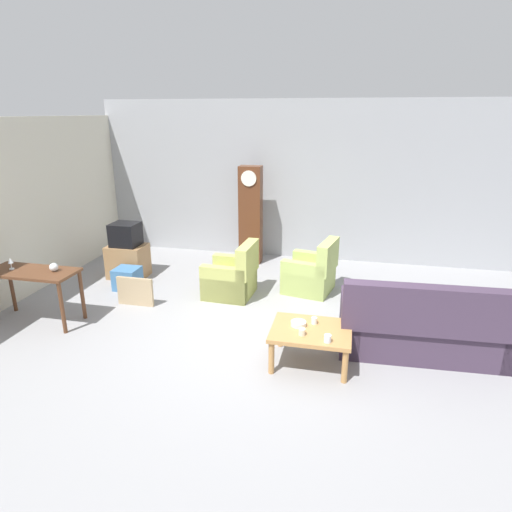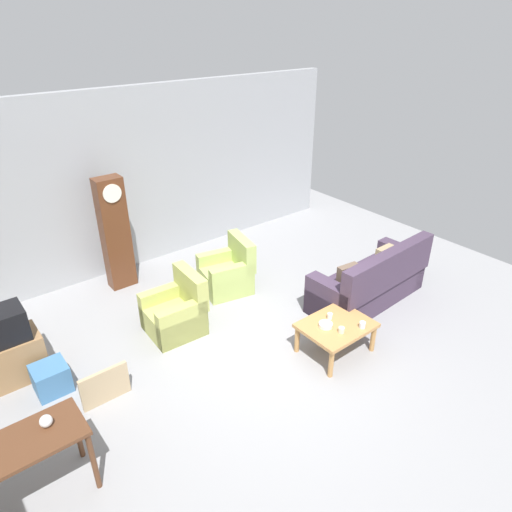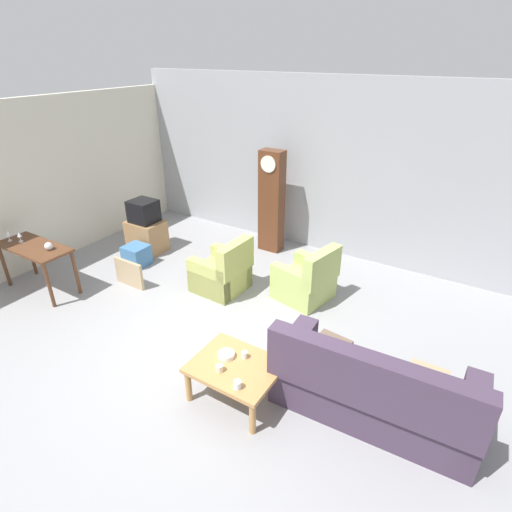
{
  "view_description": "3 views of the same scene",
  "coord_description": "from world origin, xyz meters",
  "px_view_note": "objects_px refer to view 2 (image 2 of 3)",
  "views": [
    {
      "loc": [
        1.07,
        -5.29,
        2.94
      ],
      "look_at": [
        -0.19,
        0.35,
        1.03
      ],
      "focal_mm": 30.52,
      "sensor_mm": 36.0,
      "label": 1
    },
    {
      "loc": [
        -3.35,
        -3.89,
        4.24
      ],
      "look_at": [
        0.37,
        0.8,
        1.06
      ],
      "focal_mm": 32.19,
      "sensor_mm": 36.0,
      "label": 2
    },
    {
      "loc": [
        2.69,
        -3.36,
        3.57
      ],
      "look_at": [
        0.12,
        0.8,
        1.06
      ],
      "focal_mm": 28.44,
      "sensor_mm": 36.0,
      "label": 3
    }
  ],
  "objects_px": {
    "grandfather_clock": "(115,234)",
    "storage_box_blue": "(51,378)",
    "framed_picture_leaning": "(105,386)",
    "cup_white_porcelain": "(330,316)",
    "cup_blue_rimmed": "(362,325)",
    "cup_cream_tall": "(341,330)",
    "armchair_olive_near": "(176,313)",
    "glass_dome_cloche": "(46,421)",
    "bowl_white_stacked": "(326,325)",
    "coffee_table_wood": "(336,328)",
    "console_table_dark": "(13,457)",
    "armchair_olive_far": "(228,273)",
    "tv_stand_cabinet": "(15,357)",
    "tv_crt": "(5,325)",
    "couch_floral": "(370,283)"
  },
  "relations": [
    {
      "from": "storage_box_blue",
      "to": "glass_dome_cloche",
      "type": "xyz_separation_m",
      "value": [
        -0.33,
        -1.38,
        0.67
      ]
    },
    {
      "from": "coffee_table_wood",
      "to": "armchair_olive_far",
      "type": "bearing_deg",
      "value": 95.45
    },
    {
      "from": "armchair_olive_far",
      "to": "glass_dome_cloche",
      "type": "bearing_deg",
      "value": -150.3
    },
    {
      "from": "armchair_olive_near",
      "to": "cup_white_porcelain",
      "type": "relative_size",
      "value": 11.23
    },
    {
      "from": "glass_dome_cloche",
      "to": "armchair_olive_near",
      "type": "bearing_deg",
      "value": 34.38
    },
    {
      "from": "armchair_olive_far",
      "to": "console_table_dark",
      "type": "distance_m",
      "value": 4.34
    },
    {
      "from": "armchair_olive_near",
      "to": "coffee_table_wood",
      "type": "bearing_deg",
      "value": -50.44
    },
    {
      "from": "coffee_table_wood",
      "to": "cup_white_porcelain",
      "type": "relative_size",
      "value": 11.72
    },
    {
      "from": "console_table_dark",
      "to": "glass_dome_cloche",
      "type": "bearing_deg",
      "value": 8.93
    },
    {
      "from": "armchair_olive_near",
      "to": "armchair_olive_far",
      "type": "relative_size",
      "value": 0.99
    },
    {
      "from": "tv_stand_cabinet",
      "to": "cup_cream_tall",
      "type": "distance_m",
      "value": 4.27
    },
    {
      "from": "grandfather_clock",
      "to": "storage_box_blue",
      "type": "distance_m",
      "value": 2.7
    },
    {
      "from": "console_table_dark",
      "to": "bowl_white_stacked",
      "type": "relative_size",
      "value": 6.93
    },
    {
      "from": "cup_cream_tall",
      "to": "framed_picture_leaning",
      "type": "bearing_deg",
      "value": 155.89
    },
    {
      "from": "console_table_dark",
      "to": "cup_white_porcelain",
      "type": "height_order",
      "value": "console_table_dark"
    },
    {
      "from": "armchair_olive_far",
      "to": "cup_cream_tall",
      "type": "distance_m",
      "value": 2.47
    },
    {
      "from": "storage_box_blue",
      "to": "bowl_white_stacked",
      "type": "bearing_deg",
      "value": -27.07
    },
    {
      "from": "framed_picture_leaning",
      "to": "cup_white_porcelain",
      "type": "relative_size",
      "value": 7.33
    },
    {
      "from": "framed_picture_leaning",
      "to": "cup_cream_tall",
      "type": "distance_m",
      "value": 3.08
    },
    {
      "from": "coffee_table_wood",
      "to": "tv_stand_cabinet",
      "type": "xyz_separation_m",
      "value": [
        -3.63,
        2.23,
        -0.09
      ]
    },
    {
      "from": "cup_blue_rimmed",
      "to": "console_table_dark",
      "type": "bearing_deg",
      "value": 172.96
    },
    {
      "from": "storage_box_blue",
      "to": "cup_cream_tall",
      "type": "relative_size",
      "value": 5.01
    },
    {
      "from": "bowl_white_stacked",
      "to": "cup_cream_tall",
      "type": "bearing_deg",
      "value": -72.72
    },
    {
      "from": "cup_blue_rimmed",
      "to": "cup_white_porcelain",
      "type": "bearing_deg",
      "value": 114.44
    },
    {
      "from": "cup_blue_rimmed",
      "to": "cup_cream_tall",
      "type": "bearing_deg",
      "value": 161.27
    },
    {
      "from": "grandfather_clock",
      "to": "bowl_white_stacked",
      "type": "relative_size",
      "value": 10.43
    },
    {
      "from": "grandfather_clock",
      "to": "armchair_olive_near",
      "type": "bearing_deg",
      "value": -86.86
    },
    {
      "from": "coffee_table_wood",
      "to": "cup_cream_tall",
      "type": "bearing_deg",
      "value": -118.88
    },
    {
      "from": "grandfather_clock",
      "to": "cup_white_porcelain",
      "type": "distance_m",
      "value": 3.8
    },
    {
      "from": "armchair_olive_near",
      "to": "coffee_table_wood",
      "type": "relative_size",
      "value": 0.96
    },
    {
      "from": "armchair_olive_far",
      "to": "coffee_table_wood",
      "type": "relative_size",
      "value": 0.97
    },
    {
      "from": "coffee_table_wood",
      "to": "tv_crt",
      "type": "bearing_deg",
      "value": 148.43
    },
    {
      "from": "tv_crt",
      "to": "storage_box_blue",
      "type": "xyz_separation_m",
      "value": [
        0.27,
        -0.54,
        -0.63
      ]
    },
    {
      "from": "couch_floral",
      "to": "framed_picture_leaning",
      "type": "distance_m",
      "value": 4.32
    },
    {
      "from": "tv_crt",
      "to": "cup_cream_tall",
      "type": "height_order",
      "value": "tv_crt"
    },
    {
      "from": "coffee_table_wood",
      "to": "console_table_dark",
      "type": "relative_size",
      "value": 0.74
    },
    {
      "from": "armchair_olive_far",
      "to": "storage_box_blue",
      "type": "bearing_deg",
      "value": -169.22
    },
    {
      "from": "glass_dome_cloche",
      "to": "cup_cream_tall",
      "type": "bearing_deg",
      "value": -7.51
    },
    {
      "from": "tv_crt",
      "to": "glass_dome_cloche",
      "type": "xyz_separation_m",
      "value": [
        -0.06,
        -1.92,
        0.03
      ]
    },
    {
      "from": "couch_floral",
      "to": "coffee_table_wood",
      "type": "height_order",
      "value": "couch_floral"
    },
    {
      "from": "console_table_dark",
      "to": "cup_white_porcelain",
      "type": "relative_size",
      "value": 15.87
    },
    {
      "from": "cup_cream_tall",
      "to": "bowl_white_stacked",
      "type": "height_order",
      "value": "cup_cream_tall"
    },
    {
      "from": "grandfather_clock",
      "to": "storage_box_blue",
      "type": "xyz_separation_m",
      "value": [
        -1.77,
        -1.87,
        -0.8
      ]
    },
    {
      "from": "console_table_dark",
      "to": "cup_white_porcelain",
      "type": "xyz_separation_m",
      "value": [
        4.05,
        -0.1,
        -0.17
      ]
    },
    {
      "from": "cup_cream_tall",
      "to": "glass_dome_cloche",
      "type": "bearing_deg",
      "value": 172.49
    },
    {
      "from": "storage_box_blue",
      "to": "glass_dome_cloche",
      "type": "height_order",
      "value": "glass_dome_cloche"
    },
    {
      "from": "console_table_dark",
      "to": "tv_stand_cabinet",
      "type": "distance_m",
      "value": 2.05
    },
    {
      "from": "armchair_olive_far",
      "to": "bowl_white_stacked",
      "type": "xyz_separation_m",
      "value": [
        0.06,
        -2.23,
        0.18
      ]
    },
    {
      "from": "framed_picture_leaning",
      "to": "armchair_olive_near",
      "type": "bearing_deg",
      "value": 27.27
    },
    {
      "from": "tv_crt",
      "to": "armchair_olive_far",
      "type": "bearing_deg",
      "value": 0.98
    }
  ]
}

